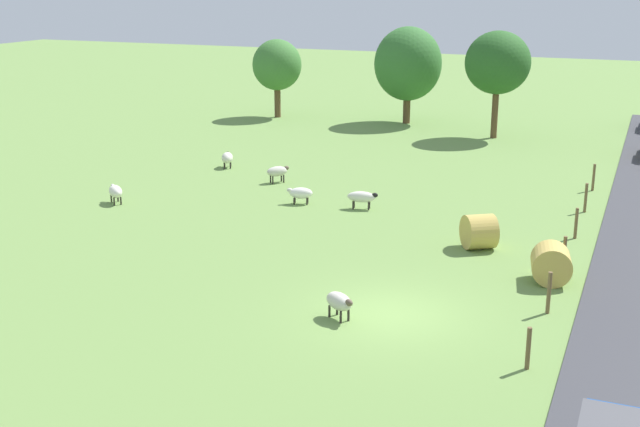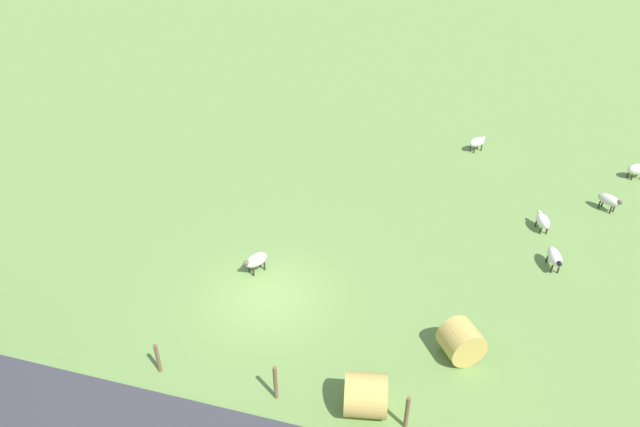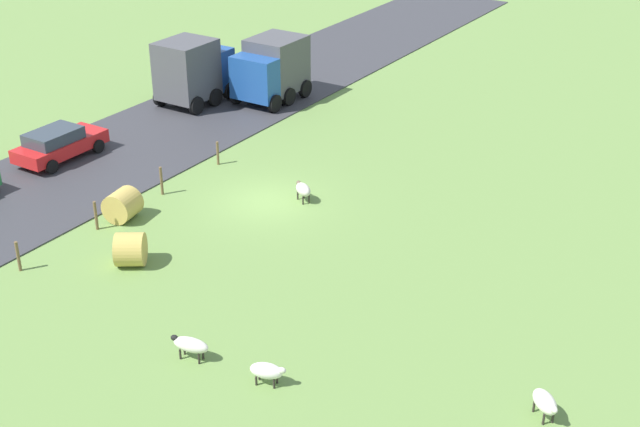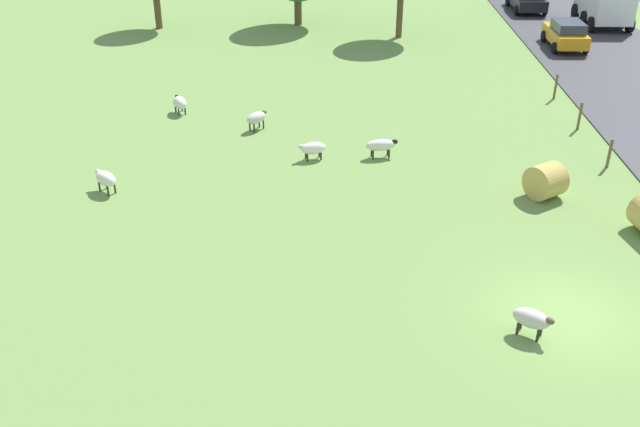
# 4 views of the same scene
# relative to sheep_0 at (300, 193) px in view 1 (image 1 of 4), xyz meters

# --- Properties ---
(ground_plane) EXTENTS (160.00, 160.00, 0.00)m
(ground_plane) POSITION_rel_sheep_0_xyz_m (7.27, -10.02, -0.48)
(ground_plane) COLOR #6B8E47
(sheep_0) EXTENTS (1.16, 0.75, 0.72)m
(sheep_0) POSITION_rel_sheep_0_xyz_m (0.00, 0.00, 0.00)
(sheep_0) COLOR white
(sheep_0) RESTS_ON ground_plane
(sheep_1) EXTENTS (1.10, 0.94, 0.80)m
(sheep_1) POSITION_rel_sheep_0_xyz_m (5.98, -10.93, 0.06)
(sheep_1) COLOR beige
(sheep_1) RESTS_ON ground_plane
(sheep_2) EXTENTS (0.92, 1.11, 0.80)m
(sheep_2) POSITION_rel_sheep_0_xyz_m (-6.22, 4.93, 0.04)
(sheep_2) COLOR silver
(sheep_2) RESTS_ON ground_plane
(sheep_3) EXTENTS (1.33, 0.68, 0.76)m
(sheep_3) POSITION_rel_sheep_0_xyz_m (2.71, 0.25, 0.04)
(sheep_3) COLOR silver
(sheep_3) RESTS_ON ground_plane
(sheep_4) EXTENTS (1.11, 1.07, 0.80)m
(sheep_4) POSITION_rel_sheep_0_xyz_m (-7.40, -2.95, 0.06)
(sheep_4) COLOR silver
(sheep_4) RESTS_ON ground_plane
(sheep_5) EXTENTS (1.03, 1.09, 0.80)m
(sheep_5) POSITION_rel_sheep_0_xyz_m (-2.51, 3.03, 0.07)
(sheep_5) COLOR beige
(sheep_5) RESTS_ON ground_plane
(hay_bale_0) EXTENTS (1.45, 1.41, 1.26)m
(hay_bale_0) POSITION_rel_sheep_0_xyz_m (11.19, -5.60, 0.15)
(hay_bale_0) COLOR tan
(hay_bale_0) RESTS_ON ground_plane
(hay_bale_1) EXTENTS (1.57, 1.63, 1.26)m
(hay_bale_1) POSITION_rel_sheep_0_xyz_m (8.35, -3.06, 0.15)
(hay_bale_1) COLOR tan
(hay_bale_1) RESTS_ON ground_plane
(tree_0) EXTENTS (3.86, 3.86, 6.35)m
(tree_0) POSITION_rel_sheep_0_xyz_m (4.83, 18.07, 4.00)
(tree_0) COLOR brown
(tree_0) RESTS_ON ground_plane
(tree_1) EXTENTS (3.34, 3.34, 5.29)m
(tree_1) POSITION_rel_sheep_0_xyz_m (-10.41, 19.95, 3.07)
(tree_1) COLOR brown
(tree_1) RESTS_ON ground_plane
(tree_2) EXTENTS (4.39, 4.39, 6.28)m
(tree_2) POSITION_rel_sheep_0_xyz_m (-1.51, 21.02, 3.40)
(tree_2) COLOR brown
(tree_2) RESTS_ON ground_plane
(fence_post_0) EXTENTS (0.12, 0.12, 1.13)m
(fence_post_0) POSITION_rel_sheep_0_xyz_m (11.46, -12.05, 0.09)
(fence_post_0) COLOR brown
(fence_post_0) RESTS_ON ground_plane
(fence_post_1) EXTENTS (0.12, 0.12, 1.28)m
(fence_post_1) POSITION_rel_sheep_0_xyz_m (11.46, -8.22, 0.16)
(fence_post_1) COLOR brown
(fence_post_1) RESTS_ON ground_plane
(fence_post_2) EXTENTS (0.12, 0.12, 1.22)m
(fence_post_2) POSITION_rel_sheep_0_xyz_m (11.46, -4.38, 0.13)
(fence_post_2) COLOR brown
(fence_post_2) RESTS_ON ground_plane
(fence_post_3) EXTENTS (0.12, 0.12, 1.18)m
(fence_post_3) POSITION_rel_sheep_0_xyz_m (11.46, -0.54, 0.11)
(fence_post_3) COLOR brown
(fence_post_3) RESTS_ON ground_plane
(fence_post_4) EXTENTS (0.12, 0.12, 1.24)m
(fence_post_4) POSITION_rel_sheep_0_xyz_m (11.46, 3.29, 0.14)
(fence_post_4) COLOR brown
(fence_post_4) RESTS_ON ground_plane
(fence_post_5) EXTENTS (0.12, 0.12, 1.24)m
(fence_post_5) POSITION_rel_sheep_0_xyz_m (11.46, 7.13, 0.14)
(fence_post_5) COLOR brown
(fence_post_5) RESTS_ON ground_plane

